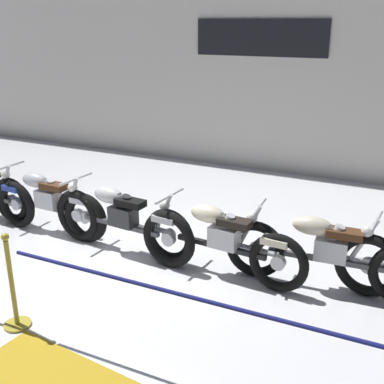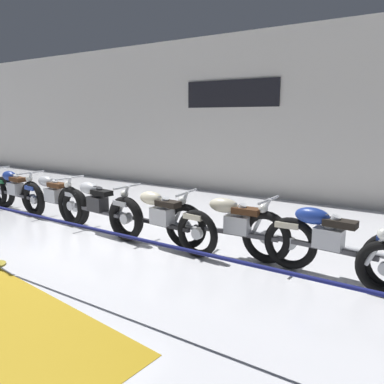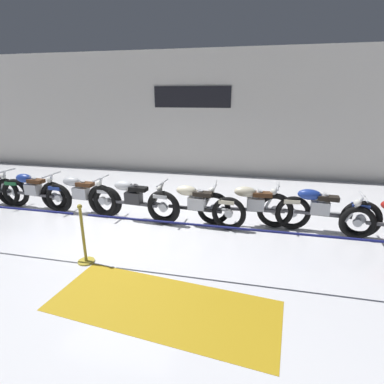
% 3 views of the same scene
% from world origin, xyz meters
% --- Properties ---
extents(ground_plane, '(120.00, 120.00, 0.00)m').
position_xyz_m(ground_plane, '(0.00, 0.00, 0.00)').
color(ground_plane, silver).
extents(back_wall, '(28.00, 0.29, 4.20)m').
position_xyz_m(back_wall, '(0.00, 5.12, 2.10)').
color(back_wall, silver).
rests_on(back_wall, ground).
extents(motorcycle_silver_3, '(2.21, 0.62, 0.94)m').
position_xyz_m(motorcycle_silver_3, '(-1.40, 0.58, 0.46)').
color(motorcycle_silver_3, black).
rests_on(motorcycle_silver_3, ground).
extents(motorcycle_silver_4, '(2.31, 0.62, 0.96)m').
position_xyz_m(motorcycle_silver_4, '(-0.01, 0.46, 0.47)').
color(motorcycle_silver_4, black).
rests_on(motorcycle_silver_4, ground).
extents(motorcycle_cream_5, '(2.23, 0.62, 0.94)m').
position_xyz_m(motorcycle_cream_5, '(1.43, 0.47, 0.47)').
color(motorcycle_cream_5, black).
rests_on(motorcycle_cream_5, ground).
extents(motorcycle_cream_6, '(2.41, 0.62, 0.95)m').
position_xyz_m(motorcycle_cream_6, '(2.66, 0.67, 0.47)').
color(motorcycle_cream_6, black).
rests_on(motorcycle_cream_6, ground).
extents(stanchion_mid_left, '(0.28, 0.28, 1.05)m').
position_xyz_m(stanchion_mid_left, '(-0.06, -1.43, 0.36)').
color(stanchion_mid_left, gold).
rests_on(stanchion_mid_left, ground).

